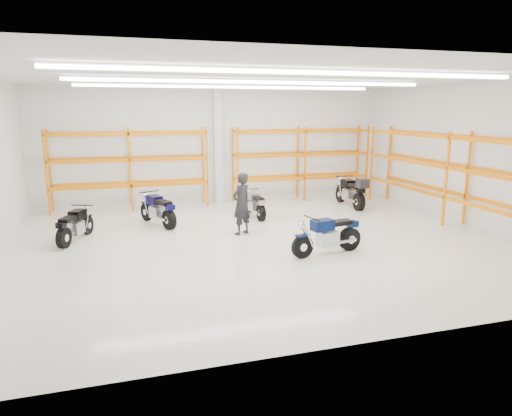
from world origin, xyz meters
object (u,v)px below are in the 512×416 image
object	(u,v)px
structural_column	(218,146)
motorcycle_back_b	(159,211)
standing_man	(242,204)
motorcycle_back_c	(255,205)
motorcycle_back_a	(74,226)
motorcycle_main	(330,236)
motorcycle_back_d	(352,192)

from	to	relation	value
structural_column	motorcycle_back_b	bearing A→B (deg)	-129.68
standing_man	structural_column	distance (m)	5.13
motorcycle_back_c	structural_column	xyz separation A→B (m)	(-0.66, 2.94, 1.82)
motorcycle_back_b	standing_man	xyz separation A→B (m)	(2.29, -1.76, 0.44)
motorcycle_back_a	motorcycle_back_b	bearing A→B (deg)	26.55
motorcycle_main	standing_man	xyz separation A→B (m)	(-1.71, 2.47, 0.45)
motorcycle_back_a	structural_column	xyz separation A→B (m)	(5.07, 4.40, 1.80)
standing_man	structural_column	xyz separation A→B (m)	(0.35, 4.94, 1.32)
structural_column	motorcycle_back_c	bearing A→B (deg)	-77.31
motorcycle_back_d	structural_column	bearing A→B (deg)	152.28
motorcycle_back_b	motorcycle_back_c	world-z (taller)	motorcycle_back_b
motorcycle_back_c	motorcycle_main	bearing A→B (deg)	-81.14
standing_man	structural_column	bearing A→B (deg)	-126.46
motorcycle_back_d	structural_column	size ratio (longest dim) A/B	0.53
motorcycle_main	standing_man	world-z (taller)	standing_man
motorcycle_back_c	structural_column	distance (m)	3.52
motorcycle_back_b	motorcycle_back_d	distance (m)	7.32
motorcycle_main	structural_column	xyz separation A→B (m)	(-1.36, 7.41, 1.77)
motorcycle_back_a	standing_man	bearing A→B (deg)	-6.57
motorcycle_back_a	motorcycle_main	bearing A→B (deg)	-25.11
motorcycle_back_a	motorcycle_back_b	world-z (taller)	motorcycle_back_b
motorcycle_back_a	motorcycle_back_d	distance (m)	9.90
motorcycle_back_b	structural_column	world-z (taller)	structural_column
motorcycle_back_c	standing_man	bearing A→B (deg)	-116.83
motorcycle_back_c	motorcycle_back_d	bearing A→B (deg)	7.26
motorcycle_back_a	standing_man	size ratio (longest dim) A/B	0.99
structural_column	motorcycle_back_d	bearing A→B (deg)	-27.72
motorcycle_back_a	structural_column	bearing A→B (deg)	40.93
motorcycle_back_c	motorcycle_back_d	world-z (taller)	motorcycle_back_d
motorcycle_back_a	motorcycle_back_c	bearing A→B (deg)	14.26
motorcycle_back_b	motorcycle_back_c	bearing A→B (deg)	4.21
motorcycle_back_c	motorcycle_back_b	bearing A→B (deg)	-175.79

